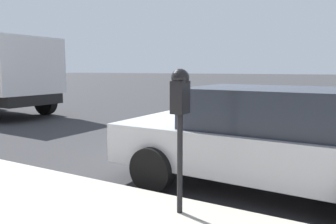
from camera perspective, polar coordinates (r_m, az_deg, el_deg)
ground_plane at (r=6.27m, az=7.25°, el=-8.45°), size 220.00×220.00×0.00m
parking_meter at (r=3.41m, az=2.13°, el=1.44°), size 0.21×0.19×1.56m
car_silver at (r=4.85m, az=17.22°, el=-4.11°), size 2.17×4.31×1.46m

